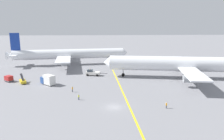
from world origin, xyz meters
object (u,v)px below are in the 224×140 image
gse_belt_loader_portside (23,81)px  gse_catering_truck_tall (48,80)px  pushback_tug (93,73)px  airliner_being_pushed (179,64)px  ground_crew_wing_walker_right (79,97)px  gse_container_dolly_flat (9,78)px  ground_crew_ramp_agent_by_cones (72,89)px  ground_crew_marshaller_foreground (166,105)px  airliner_at_gate_left (69,54)px

gse_belt_loader_portside → gse_catering_truck_tall: size_ratio=0.84×
pushback_tug → gse_belt_loader_portside: size_ratio=1.81×
airliner_being_pushed → ground_crew_wing_walker_right: (-36.49, -22.70, -4.69)m
ground_crew_wing_walker_right → pushback_tug: bearing=84.2°
pushback_tug → gse_container_dolly_flat: bearing=-165.9°
airliner_being_pushed → ground_crew_ramp_agent_by_cones: (-39.14, -15.56, -4.57)m
airliner_being_pushed → ground_crew_ramp_agent_by_cones: 42.37m
gse_container_dolly_flat → ground_crew_ramp_agent_by_cones: (24.81, -13.37, -0.26)m
ground_crew_ramp_agent_by_cones → ground_crew_marshaller_foreground: bearing=-29.5°
airliner_at_gate_left → ground_crew_marshaller_foreground: size_ratio=38.22×
airliner_being_pushed → pushback_tug: (-33.61, 5.44, -4.33)m
ground_crew_wing_walker_right → gse_belt_loader_portside: bearing=140.3°
airliner_being_pushed → pushback_tug: size_ratio=6.54×
pushback_tug → gse_container_dolly_flat: (-30.34, -7.63, 0.02)m
gse_catering_truck_tall → ground_crew_marshaller_foreground: 41.91m
gse_container_dolly_flat → gse_catering_truck_tall: 16.02m
pushback_tug → ground_crew_ramp_agent_by_cones: pushback_tug is taller
gse_catering_truck_tall → ground_crew_ramp_agent_by_cones: size_ratio=3.36×
ground_crew_marshaller_foreground → ground_crew_wing_walker_right: bearing=162.3°
gse_container_dolly_flat → ground_crew_marshaller_foreground: gse_container_dolly_flat is taller
airliner_being_pushed → ground_crew_ramp_agent_by_cones: bearing=-158.3°
gse_catering_truck_tall → ground_crew_marshaller_foreground: gse_catering_truck_tall is taller
airliner_at_gate_left → ground_crew_marshaller_foreground: airliner_at_gate_left is taller
airliner_at_gate_left → gse_container_dolly_flat: bearing=-118.9°
airliner_at_gate_left → ground_crew_ramp_agent_by_cones: bearing=-80.7°
airliner_at_gate_left → ground_crew_wing_walker_right: airliner_at_gate_left is taller
pushback_tug → ground_crew_wing_walker_right: (-2.88, -28.14, -0.36)m
airliner_being_pushed → ground_crew_marshaller_foreground: size_ratio=36.87×
ground_crew_ramp_agent_by_cones → ground_crew_marshaller_foreground: 29.28m
gse_belt_loader_portside → pushback_tug: bearing=22.7°
pushback_tug → gse_catering_truck_tall: 19.48m
airliner_being_pushed → gse_catering_truck_tall: (-48.65, -6.92, -3.73)m
pushback_tug → ground_crew_marshaller_foreground: pushback_tug is taller
ground_crew_marshaller_foreground → airliner_being_pushed: bearing=65.5°
gse_belt_loader_portside → airliner_being_pushed: bearing=4.7°
gse_catering_truck_tall → ground_crew_wing_walker_right: 19.95m
airliner_at_gate_left → ground_crew_ramp_agent_by_cones: airliner_at_gate_left is taller
airliner_at_gate_left → gse_container_dolly_flat: size_ratio=15.57×
ground_crew_marshaller_foreground → airliner_at_gate_left: bearing=119.0°
airliner_at_gate_left → ground_crew_marshaller_foreground: bearing=-61.0°
gse_container_dolly_flat → ground_crew_marshaller_foreground: 57.46m
gse_belt_loader_portside → ground_crew_ramp_agent_by_cones: size_ratio=2.82×
ground_crew_wing_walker_right → gse_container_dolly_flat: bearing=143.3°
ground_crew_ramp_agent_by_cones → ground_crew_wing_walker_right: bearing=-69.6°
gse_catering_truck_tall → ground_crew_ramp_agent_by_cones: gse_catering_truck_tall is taller
gse_container_dolly_flat → ground_crew_marshaller_foreground: (50.28, -27.80, -0.36)m
gse_belt_loader_portside → ground_crew_ramp_agent_by_cones: gse_belt_loader_portside is taller
gse_container_dolly_flat → ground_crew_ramp_agent_by_cones: size_ratio=2.21×
ground_crew_ramp_agent_by_cones → ground_crew_marshaller_foreground: size_ratio=1.11×
airliner_at_gate_left → gse_catering_truck_tall: 36.53m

